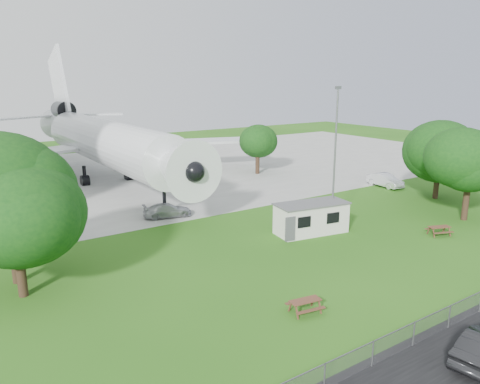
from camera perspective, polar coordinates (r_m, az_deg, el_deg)
ground at (r=32.49m, az=8.58°, el=-9.60°), size 160.00×160.00×0.00m
concrete_apron at (r=64.37m, az=-15.00°, el=1.86°), size 120.00×46.00×0.03m
airliner at (r=60.88m, az=-16.40°, el=6.13°), size 46.36×47.73×17.69m
site_cabin at (r=39.87m, az=8.69°, el=-3.13°), size 6.93×3.70×2.62m
picnic_west at (r=27.32m, az=7.91°, el=-14.33°), size 2.02×1.77×0.76m
picnic_east at (r=42.58m, az=23.05°, el=-4.86°), size 2.22×2.04×0.76m
fence at (r=27.11m, az=22.85°, el=-15.61°), size 58.00×0.04×1.30m
lamp_mast at (r=40.60m, az=11.47°, el=3.86°), size 0.16×0.16×12.00m
tree_west_big at (r=32.02m, az=-26.55°, el=-0.11°), size 9.01×9.01×10.44m
tree_west_small at (r=30.07m, az=-25.79°, el=-2.91°), size 7.76×7.76×8.77m
tree_east_front at (r=46.95m, az=26.26°, el=3.00°), size 6.69×6.69×8.53m
tree_east_back at (r=54.21m, az=23.20°, el=4.84°), size 8.17×8.17×9.50m
tree_far_apron at (r=63.14m, az=2.17°, el=6.25°), size 5.36×5.36×7.21m
car_ne_sedan at (r=58.74m, az=17.27°, el=1.36°), size 2.15×4.93×1.58m
car_apron_van at (r=44.46m, az=-8.85°, el=-2.25°), size 4.79×2.82×1.30m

